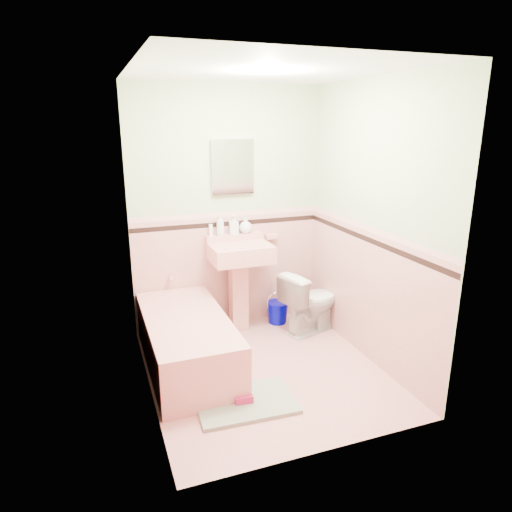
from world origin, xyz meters
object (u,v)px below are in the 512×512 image
object	(u,v)px
shoe	(244,399)
soap_bottle_left	(220,225)
soap_bottle_mid	(234,225)
toilet	(311,301)
medicine_cabinet	(233,167)
bucket	(277,312)
soap_bottle_right	(246,225)
sink	(240,289)
bathtub	(187,343)

from	to	relation	value
shoe	soap_bottle_left	bearing A→B (deg)	85.68
soap_bottle_mid	toilet	xyz separation A→B (m)	(0.70, -0.43, -0.79)
medicine_cabinet	toilet	distance (m)	1.60
toilet	bucket	size ratio (longest dim) A/B	2.79
toilet	soap_bottle_right	bearing A→B (deg)	35.91
sink	shoe	bearing A→B (deg)	-107.19
soap_bottle_left	soap_bottle_right	world-z (taller)	soap_bottle_left
bucket	shoe	size ratio (longest dim) A/B	1.66
shoe	sink	bearing A→B (deg)	78.11
toilet	soap_bottle_mid	bearing A→B (deg)	41.37
toilet	shoe	size ratio (longest dim) A/B	4.64
bathtub	sink	distance (m)	0.90
sink	bucket	world-z (taller)	sink
sink	soap_bottle_left	distance (m)	0.69
sink	shoe	xyz separation A→B (m)	(-0.40, -1.29, -0.42)
sink	medicine_cabinet	size ratio (longest dim) A/B	1.76
sink	bucket	bearing A→B (deg)	7.85
bucket	shoe	xyz separation A→B (m)	(-0.85, -1.35, -0.06)
soap_bottle_mid	soap_bottle_right	xyz separation A→B (m)	(0.13, 0.00, -0.01)
soap_bottle_left	shoe	size ratio (longest dim) A/B	1.48
sink	toilet	distance (m)	0.75
sink	medicine_cabinet	bearing A→B (deg)	90.00
bathtub	toilet	world-z (taller)	toilet
shoe	soap_bottle_mid	bearing A→B (deg)	80.36
soap_bottle_mid	toilet	distance (m)	1.13
soap_bottle_right	toilet	xyz separation A→B (m)	(0.57, -0.43, -0.77)
soap_bottle_mid	soap_bottle_right	bearing A→B (deg)	0.00
soap_bottle_right	toilet	distance (m)	1.05
soap_bottle_right	soap_bottle_mid	bearing A→B (deg)	180.00
bathtub	soap_bottle_right	bearing A→B (deg)	41.46
medicine_cabinet	soap_bottle_right	bearing A→B (deg)	-13.63
medicine_cabinet	toilet	world-z (taller)	medicine_cabinet
soap_bottle_right	bathtub	bearing A→B (deg)	-138.54
medicine_cabinet	bucket	size ratio (longest dim) A/B	2.29
soap_bottle_left	bathtub	bearing A→B (deg)	-126.77
shoe	toilet	bearing A→B (deg)	48.94
bathtub	toilet	size ratio (longest dim) A/B	2.27
medicine_cabinet	toilet	xyz separation A→B (m)	(0.69, -0.46, -1.37)
bucket	shoe	distance (m)	1.59
bathtub	bucket	bearing A→B (deg)	27.69
toilet	bathtub	bearing A→B (deg)	84.38
bathtub	soap_bottle_left	distance (m)	1.26
sink	soap_bottle_left	size ratio (longest dim) A/B	4.51
soap_bottle_left	toilet	size ratio (longest dim) A/B	0.32
bucket	soap_bottle_right	bearing A→B (deg)	159.94
soap_bottle_left	bucket	distance (m)	1.17
medicine_cabinet	bathtub	bearing A→B (deg)	-132.58
medicine_cabinet	bucket	world-z (taller)	medicine_cabinet
bathtub	soap_bottle_right	xyz separation A→B (m)	(0.80, 0.71, 0.88)
bathtub	bucket	distance (m)	1.28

